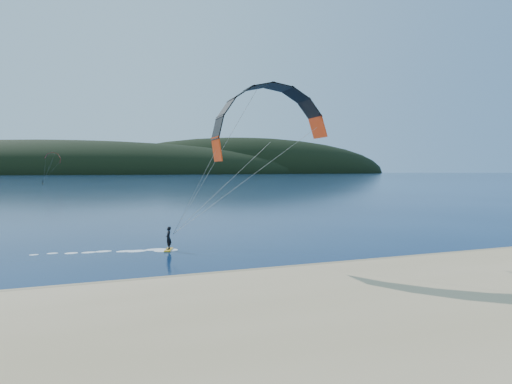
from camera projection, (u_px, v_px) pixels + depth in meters
ground at (252, 298)px, 21.81m from camera, size 1800.00×1800.00×0.00m
wet_sand at (229, 276)px, 26.04m from camera, size 220.00×2.50×0.10m
headland at (112, 174)px, 722.63m from camera, size 1200.00×310.00×140.00m
kitesurfer_near at (266, 145)px, 32.22m from camera, size 22.71×7.86×12.52m
kitesurfer_far at (53, 160)px, 202.26m from camera, size 9.75×7.72×14.77m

